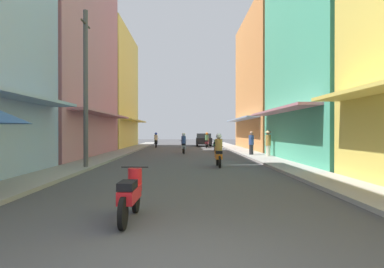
{
  "coord_description": "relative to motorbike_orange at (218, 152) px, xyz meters",
  "views": [
    {
      "loc": [
        0.16,
        -3.94,
        1.67
      ],
      "look_at": [
        0.45,
        13.37,
        1.54
      ],
      "focal_mm": 32.04,
      "sensor_mm": 36.0,
      "label": 1
    }
  ],
  "objects": [
    {
      "name": "ground_plane",
      "position": [
        -1.68,
        6.91,
        -0.7
      ],
      "size": [
        101.74,
        101.74,
        0.0
      ],
      "primitive_type": "plane",
      "color": "#424244"
    },
    {
      "name": "sidewalk_left",
      "position": [
        -6.52,
        6.91,
        -0.64
      ],
      "size": [
        1.69,
        54.25,
        0.12
      ],
      "primitive_type": "cube",
      "color": "gray",
      "rests_on": "ground"
    },
    {
      "name": "sidewalk_right",
      "position": [
        3.15,
        6.91,
        -0.64
      ],
      "size": [
        1.69,
        54.25,
        0.12
      ],
      "primitive_type": "cube",
      "color": "#9E9991",
      "rests_on": "ground"
    },
    {
      "name": "building_left_mid",
      "position": [
        -10.36,
        6.56,
        7.04
      ],
      "size": [
        7.05,
        13.09,
        15.49
      ],
      "color": "#B7727F",
      "rests_on": "ground"
    },
    {
      "name": "building_left_far",
      "position": [
        -10.36,
        19.5,
        5.25
      ],
      "size": [
        7.05,
        11.96,
        11.93
      ],
      "color": "#EFD159",
      "rests_on": "ground"
    },
    {
      "name": "building_right_mid",
      "position": [
        7.0,
        2.37,
        7.41
      ],
      "size": [
        7.05,
        10.9,
        16.25
      ],
      "color": "#4CB28C",
      "rests_on": "ground"
    },
    {
      "name": "building_right_far",
      "position": [
        7.0,
        15.22,
        5.5
      ],
      "size": [
        7.05,
        13.57,
        12.42
      ],
      "color": "#D88C4C",
      "rests_on": "ground"
    },
    {
      "name": "motorbike_orange",
      "position": [
        0.0,
        0.0,
        0.0
      ],
      "size": [
        0.55,
        1.81,
        1.58
      ],
      "color": "black",
      "rests_on": "ground"
    },
    {
      "name": "motorbike_silver",
      "position": [
        -1.73,
        9.68,
        0.0
      ],
      "size": [
        0.55,
        1.81,
        1.58
      ],
      "color": "black",
      "rests_on": "ground"
    },
    {
      "name": "motorbike_black",
      "position": [
        -4.63,
        19.19,
        0.0
      ],
      "size": [
        0.55,
        1.81,
        1.58
      ],
      "color": "black",
      "rests_on": "ground"
    },
    {
      "name": "motorbike_green",
      "position": [
        0.96,
        12.81,
        -0.2
      ],
      "size": [
        0.57,
        1.8,
        0.96
      ],
      "color": "black",
      "rests_on": "ground"
    },
    {
      "name": "motorbike_red",
      "position": [
        -2.57,
        -9.69,
        -0.2
      ],
      "size": [
        0.55,
        1.81,
        0.96
      ],
      "color": "black",
      "rests_on": "ground"
    },
    {
      "name": "motorbike_maroon",
      "position": [
        0.62,
        19.02,
        0.0
      ],
      "size": [
        0.61,
        1.79,
        1.58
      ],
      "color": "black",
      "rests_on": "ground"
    },
    {
      "name": "parked_car",
      "position": [
        0.47,
        22.88,
        0.04
      ],
      "size": [
        1.85,
        4.14,
        1.45
      ],
      "color": "black",
      "rests_on": "ground"
    },
    {
      "name": "pedestrian_crossing",
      "position": [
        2.85,
        6.72,
        0.14
      ],
      "size": [
        0.34,
        0.34,
        1.68
      ],
      "color": "#262628",
      "rests_on": "ground"
    },
    {
      "name": "pedestrian_midway",
      "position": [
        3.62,
        5.21,
        0.29
      ],
      "size": [
        0.44,
        0.44,
        1.77
      ],
      "color": "beige",
      "rests_on": "ground"
    },
    {
      "name": "utility_pole",
      "position": [
        -5.92,
        -1.1,
        2.86
      ],
      "size": [
        0.2,
        1.2,
        6.97
      ],
      "color": "#4C4C4F",
      "rests_on": "ground"
    }
  ]
}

